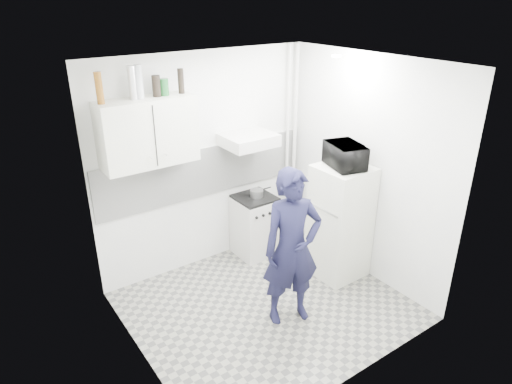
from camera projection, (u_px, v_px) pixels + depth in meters
floor at (267, 306)px, 5.02m from camera, size 2.80×2.80×0.00m
ceiling at (270, 64)px, 3.97m from camera, size 2.80×2.80×0.00m
wall_back at (206, 163)px, 5.43m from camera, size 2.80×0.00×2.80m
wall_left at (132, 240)px, 3.76m from camera, size 0.00×2.60×2.60m
wall_right at (366, 170)px, 5.23m from camera, size 0.00×2.60×2.60m
person at (292, 248)px, 4.54m from camera, size 0.70×0.56×1.67m
stove at (255, 226)px, 5.90m from camera, size 0.49×0.49×0.78m
fridge at (340, 222)px, 5.36m from camera, size 0.58×0.58×1.38m
stove_top at (255, 198)px, 5.73m from camera, size 0.47×0.47×0.03m
saucepan at (257, 193)px, 5.71m from camera, size 0.16×0.16×0.09m
microwave at (345, 156)px, 5.03m from camera, size 0.56×0.45×0.27m
bottle_a at (99, 88)px, 4.25m from camera, size 0.07×0.07×0.30m
bottle_c at (132, 83)px, 4.42m from camera, size 0.08×0.08×0.33m
bottle_d at (139, 82)px, 4.45m from camera, size 0.07×0.07×0.33m
canister_a at (156, 86)px, 4.57m from camera, size 0.08×0.08×0.21m
canister_b at (164, 87)px, 4.62m from camera, size 0.09×0.09×0.17m
bottle_e at (181, 81)px, 4.71m from camera, size 0.06×0.06×0.25m
upper_cabinet at (148, 132)px, 4.68m from camera, size 1.00×0.35×0.70m
range_hood at (249, 140)px, 5.37m from camera, size 0.60×0.50×0.14m
backsplash at (207, 171)px, 5.46m from camera, size 2.74×0.03×0.60m
pipe_a at (294, 145)px, 6.06m from camera, size 0.05×0.05×2.60m
pipe_b at (287, 147)px, 5.99m from camera, size 0.04×0.04×2.60m
ceiling_spot_fixture at (336, 56)px, 4.66m from camera, size 0.10×0.10×0.02m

